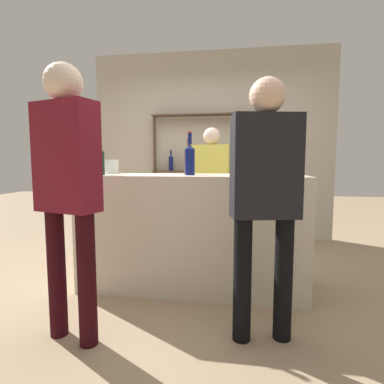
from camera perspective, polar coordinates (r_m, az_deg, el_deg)
ground_plane at (r=2.95m, az=-0.00°, el=-17.42°), size 16.00×16.00×0.00m
bar_counter at (r=2.79m, az=-0.00°, el=-7.50°), size 2.00×0.66×1.05m
back_wall at (r=4.64m, az=3.59°, el=8.67°), size 3.60×0.12×2.80m
back_shelf at (r=4.45m, az=3.44°, el=6.29°), size 1.72×0.18×1.86m
counter_bottle_0 at (r=2.80m, az=-17.20°, el=5.82°), size 0.09×0.09×0.34m
counter_bottle_1 at (r=2.91m, az=16.33°, el=5.55°), size 0.08×0.08×0.31m
counter_bottle_2 at (r=2.61m, az=16.23°, el=5.79°), size 0.07×0.07×0.33m
counter_bottle_3 at (r=2.93m, az=-0.69°, el=6.23°), size 0.09×0.09×0.35m
counter_bottle_4 at (r=2.65m, az=-0.43°, el=6.37°), size 0.09×0.09×0.38m
ice_bucket at (r=2.71m, az=10.13°, el=5.69°), size 0.19×0.19×0.24m
cork_jar at (r=3.10m, az=-15.10°, el=4.67°), size 0.14×0.14×0.14m
server_behind_counter at (r=3.65m, az=3.75°, el=1.82°), size 0.49×0.28×1.57m
customer_left at (r=2.02m, az=-22.64°, el=2.22°), size 0.44×0.29×1.76m
customer_right at (r=1.93m, az=13.75°, el=0.53°), size 0.45×0.26×1.67m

